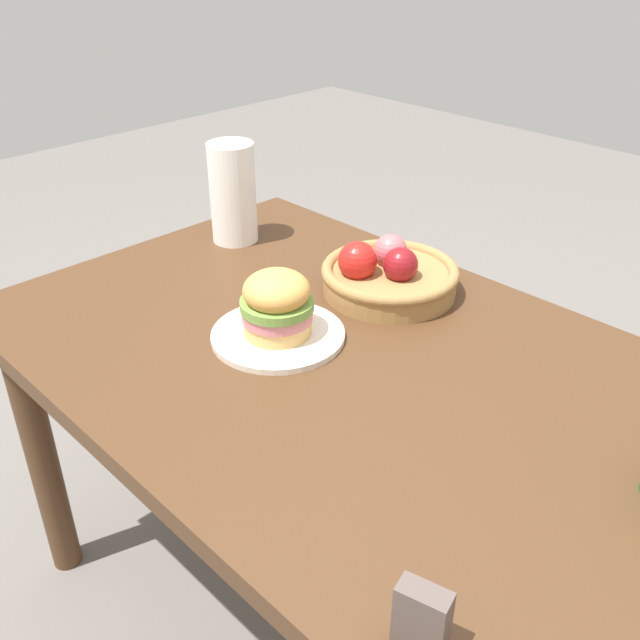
# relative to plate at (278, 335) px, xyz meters

# --- Properties ---
(ground_plane) EXTENTS (8.00, 8.00, 0.00)m
(ground_plane) POSITION_rel_plate_xyz_m (0.14, 0.05, -0.76)
(ground_plane) COLOR slate
(dining_table) EXTENTS (1.40, 0.90, 0.75)m
(dining_table) POSITION_rel_plate_xyz_m (0.14, 0.05, -0.11)
(dining_table) COLOR #4C301C
(dining_table) RESTS_ON ground_plane
(plate) EXTENTS (0.26, 0.26, 0.01)m
(plate) POSITION_rel_plate_xyz_m (0.00, 0.00, 0.00)
(plate) COLOR silver
(plate) RESTS_ON dining_table
(sandwich) EXTENTS (0.14, 0.14, 0.13)m
(sandwich) POSITION_rel_plate_xyz_m (0.00, 0.00, 0.07)
(sandwich) COLOR #DBAD60
(sandwich) RESTS_ON plate
(fruit_basket) EXTENTS (0.29, 0.29, 0.12)m
(fruit_basket) POSITION_rel_plate_xyz_m (0.02, 0.29, 0.04)
(fruit_basket) COLOR #9E7542
(fruit_basket) RESTS_ON dining_table
(paper_towel_roll) EXTENTS (0.11, 0.11, 0.24)m
(paper_towel_roll) POSITION_rel_plate_xyz_m (-0.42, 0.23, 0.11)
(paper_towel_roll) COLOR white
(paper_towel_roll) RESTS_ON dining_table
(napkin_holder) EXTENTS (0.07, 0.04, 0.09)m
(napkin_holder) POSITION_rel_plate_xyz_m (0.60, -0.32, 0.04)
(napkin_holder) COLOR #594C47
(napkin_holder) RESTS_ON dining_table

